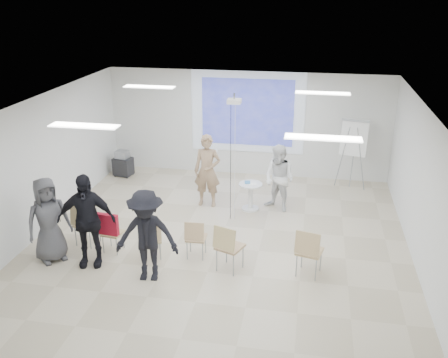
% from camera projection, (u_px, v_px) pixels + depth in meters
% --- Properties ---
extents(floor, '(8.00, 9.00, 0.10)m').
position_uv_depth(floor, '(217.00, 249.00, 10.62)').
color(floor, beige).
rests_on(floor, ground).
extents(ceiling, '(8.00, 9.00, 0.10)m').
position_uv_depth(ceiling, '(216.00, 106.00, 9.49)').
color(ceiling, white).
rests_on(ceiling, wall_back).
extents(wall_back, '(8.00, 0.10, 3.00)m').
position_uv_depth(wall_back, '(248.00, 124.00, 14.22)').
color(wall_back, silver).
rests_on(wall_back, floor).
extents(wall_left, '(0.10, 9.00, 3.00)m').
position_uv_depth(wall_left, '(32.00, 169.00, 10.73)').
color(wall_left, silver).
rests_on(wall_left, floor).
extents(wall_right, '(0.10, 9.00, 3.00)m').
position_uv_depth(wall_right, '(428.00, 196.00, 9.37)').
color(wall_right, silver).
rests_on(wall_right, floor).
extents(projection_halo, '(3.20, 0.01, 2.30)m').
position_uv_depth(projection_halo, '(247.00, 112.00, 14.03)').
color(projection_halo, silver).
rests_on(projection_halo, wall_back).
extents(projection_image, '(2.60, 0.01, 1.90)m').
position_uv_depth(projection_image, '(247.00, 112.00, 14.02)').
color(projection_image, '#313AA7').
rests_on(projection_image, wall_back).
extents(pedestal_table, '(0.66, 0.66, 0.71)m').
position_uv_depth(pedestal_table, '(250.00, 195.00, 12.23)').
color(pedestal_table, silver).
rests_on(pedestal_table, floor).
extents(player_left, '(0.76, 0.51, 2.07)m').
position_uv_depth(player_left, '(207.00, 166.00, 12.27)').
color(player_left, tan).
rests_on(player_left, floor).
extents(player_right, '(1.12, 1.06, 1.83)m').
position_uv_depth(player_right, '(279.00, 175.00, 12.04)').
color(player_right, white).
rests_on(player_right, floor).
extents(controller_left, '(0.04, 0.13, 0.04)m').
position_uv_depth(controller_left, '(216.00, 151.00, 12.35)').
color(controller_left, white).
rests_on(controller_left, player_left).
extents(controller_right, '(0.09, 0.11, 0.04)m').
position_uv_depth(controller_right, '(273.00, 159.00, 12.18)').
color(controller_right, silver).
rests_on(controller_right, player_right).
extents(chair_far_left, '(0.52, 0.55, 0.95)m').
position_uv_depth(chair_far_left, '(84.00, 222.00, 10.47)').
color(chair_far_left, tan).
rests_on(chair_far_left, floor).
extents(chair_left_mid, '(0.43, 0.45, 0.82)m').
position_uv_depth(chair_left_mid, '(111.00, 231.00, 10.23)').
color(chair_left_mid, tan).
rests_on(chair_left_mid, floor).
extents(chair_left_inner, '(0.49, 0.51, 0.80)m').
position_uv_depth(chair_left_inner, '(152.00, 238.00, 10.00)').
color(chair_left_inner, '#D0B678').
rests_on(chair_left_inner, floor).
extents(chair_center, '(0.41, 0.44, 0.85)m').
position_uv_depth(chair_center, '(195.00, 236.00, 10.00)').
color(chair_center, tan).
rests_on(chair_center, floor).
extents(chair_right_inner, '(0.61, 0.63, 0.99)m').
position_uv_depth(chair_right_inner, '(228.00, 244.00, 9.50)').
color(chair_right_inner, tan).
rests_on(chair_right_inner, floor).
extents(chair_right_far, '(0.57, 0.59, 0.99)m').
position_uv_depth(chair_right_far, '(309.00, 249.00, 9.34)').
color(chair_right_far, tan).
rests_on(chair_right_far, floor).
extents(red_jacket, '(0.47, 0.16, 0.44)m').
position_uv_depth(red_jacket, '(107.00, 224.00, 10.00)').
color(red_jacket, '#B3162B').
rests_on(red_jacket, chair_left_mid).
extents(laptop, '(0.35, 0.30, 0.02)m').
position_uv_depth(laptop, '(152.00, 238.00, 10.10)').
color(laptop, black).
rests_on(laptop, chair_left_inner).
extents(audience_left, '(1.40, 1.00, 2.19)m').
position_uv_depth(audience_left, '(86.00, 214.00, 9.59)').
color(audience_left, black).
rests_on(audience_left, floor).
extents(audience_mid, '(1.39, 0.86, 2.04)m').
position_uv_depth(audience_mid, '(146.00, 230.00, 9.12)').
color(audience_mid, black).
rests_on(audience_mid, floor).
extents(audience_outer, '(1.12, 1.13, 1.97)m').
position_uv_depth(audience_outer, '(48.00, 215.00, 9.79)').
color(audience_outer, '#515155').
rests_on(audience_outer, floor).
extents(flipchart_easel, '(0.81, 0.63, 1.91)m').
position_uv_depth(flipchart_easel, '(354.00, 138.00, 13.18)').
color(flipchart_easel, '#94979C').
rests_on(flipchart_easel, floor).
extents(av_cart, '(0.57, 0.49, 0.76)m').
position_uv_depth(av_cart, '(123.00, 164.00, 14.45)').
color(av_cart, black).
rests_on(av_cart, floor).
extents(ceiling_projector, '(0.30, 0.25, 3.00)m').
position_uv_depth(ceiling_projector, '(234.00, 107.00, 10.97)').
color(ceiling_projector, white).
rests_on(ceiling_projector, ceiling).
extents(fluor_panel_nw, '(1.20, 0.30, 0.02)m').
position_uv_depth(fluor_panel_nw, '(149.00, 87.00, 11.68)').
color(fluor_panel_nw, white).
rests_on(fluor_panel_nw, ceiling).
extents(fluor_panel_ne, '(1.20, 0.30, 0.02)m').
position_uv_depth(fluor_panel_ne, '(323.00, 93.00, 11.01)').
color(fluor_panel_ne, white).
rests_on(fluor_panel_ne, ceiling).
extents(fluor_panel_sw, '(1.20, 0.30, 0.02)m').
position_uv_depth(fluor_panel_sw, '(84.00, 126.00, 8.47)').
color(fluor_panel_sw, white).
rests_on(fluor_panel_sw, ceiling).
extents(fluor_panel_se, '(1.20, 0.30, 0.02)m').
position_uv_depth(fluor_panel_se, '(323.00, 138.00, 7.81)').
color(fluor_panel_se, white).
rests_on(fluor_panel_se, ceiling).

